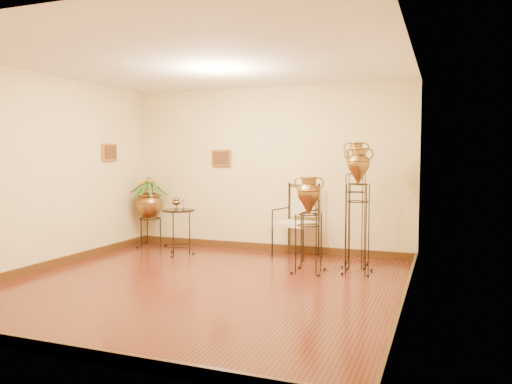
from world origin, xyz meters
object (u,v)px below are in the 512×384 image
(amphora_mid, at_px, (358,209))
(armchair, at_px, (296,221))
(amphora_tall, at_px, (355,203))
(side_table, at_px, (179,231))
(planter_urn, at_px, (149,201))

(amphora_mid, bearing_deg, armchair, 144.10)
(amphora_tall, relative_size, armchair, 1.59)
(amphora_tall, distance_m, side_table, 2.93)
(side_table, bearing_deg, amphora_mid, -5.01)
(planter_urn, relative_size, side_table, 1.53)
(amphora_tall, xyz_separation_m, side_table, (-2.87, -0.16, -0.55))
(amphora_tall, distance_m, armchair, 1.16)
(planter_urn, bearing_deg, side_table, -31.27)
(amphora_mid, bearing_deg, planter_urn, 168.13)
(amphora_mid, relative_size, planter_urn, 1.21)
(amphora_tall, height_order, planter_urn, amphora_tall)
(amphora_tall, distance_m, planter_urn, 3.82)
(amphora_tall, bearing_deg, amphora_mid, -76.13)
(amphora_tall, xyz_separation_m, amphora_mid, (0.10, -0.42, -0.05))
(side_table, bearing_deg, amphora_tall, 3.22)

